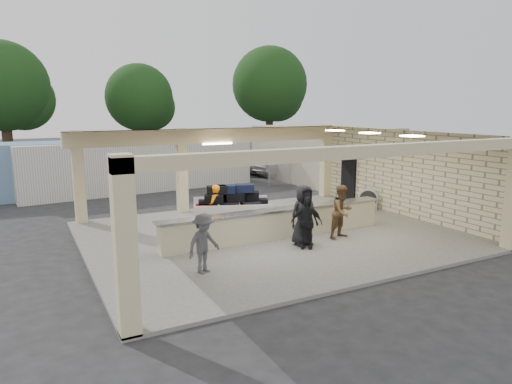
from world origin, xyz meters
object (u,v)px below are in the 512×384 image
passenger_d (304,215)px  container_white (141,165)px  passenger_a (342,212)px  passenger_c (204,243)px  drum_fan (368,199)px  luggage_cart (231,204)px  car_white_b (316,161)px  baggage_counter (277,223)px  passenger_b (306,223)px  baggage_handler (214,209)px  car_white_a (290,162)px  car_dark (241,162)px

passenger_d → container_white: size_ratio=0.16×
passenger_a → passenger_c: passenger_a is taller
drum_fan → passenger_a: 4.59m
passenger_a → passenger_d: size_ratio=0.92×
luggage_cart → car_white_b: 16.35m
luggage_cart → car_white_b: size_ratio=0.69×
baggage_counter → drum_fan: bearing=18.3°
container_white → passenger_b: bearing=-87.5°
drum_fan → passenger_b: size_ratio=0.56×
passenger_a → container_white: bearing=93.8°
luggage_cart → baggage_handler: baggage_handler is taller
drum_fan → car_white_b: size_ratio=0.20×
baggage_counter → car_white_a: (8.55, 12.97, 0.22)m
car_white_b → container_white: 12.55m
passenger_b → passenger_c: size_ratio=1.02×
passenger_b → passenger_d: passenger_d is taller
baggage_counter → passenger_b: 1.46m
passenger_d → car_white_b: size_ratio=0.43×
car_white_b → luggage_cart: bearing=152.6°
luggage_cart → baggage_handler: size_ratio=1.89×
passenger_d → car_white_a: size_ratio=0.34×
baggage_counter → car_white_b: size_ratio=1.81×
passenger_c → passenger_d: passenger_d is taller
drum_fan → passenger_b: passenger_b is taller
passenger_c → car_white_a: (11.89, 14.91, -0.09)m
drum_fan → car_white_a: bearing=119.1°
passenger_d → car_white_a: (8.22, 14.05, -0.26)m
luggage_cart → car_white_a: bearing=69.8°
car_white_a → container_white: size_ratio=0.46×
passenger_c → container_white: container_white is taller
baggage_counter → passenger_b: passenger_b is taller
baggage_counter → luggage_cart: size_ratio=2.61×
luggage_cart → car_white_b: (11.69, 11.42, -0.28)m
car_white_a → container_white: (-10.19, -1.30, 0.53)m
passenger_d → car_white_b: passenger_d is taller
baggage_counter → passenger_a: bearing=-27.7°
luggage_cart → passenger_c: (-2.45, -3.65, -0.10)m
baggage_counter → drum_fan: 5.79m
luggage_cart → container_white: size_ratio=0.26×
baggage_handler → car_dark: (7.33, 13.05, -0.19)m
drum_fan → passenger_a: passenger_a is taller
baggage_counter → passenger_a: passenger_a is taller
luggage_cart → passenger_b: size_ratio=1.94×
baggage_handler → baggage_counter: bearing=86.5°
passenger_d → passenger_b: bearing=-106.9°
car_white_a → car_white_b: 2.26m
passenger_c → car_white_a: size_ratio=0.28×
drum_fan → baggage_handler: (-7.06, -0.19, 0.35)m
passenger_a → passenger_d: bearing=171.0°
luggage_cart → drum_fan: (6.39, 0.10, -0.41)m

